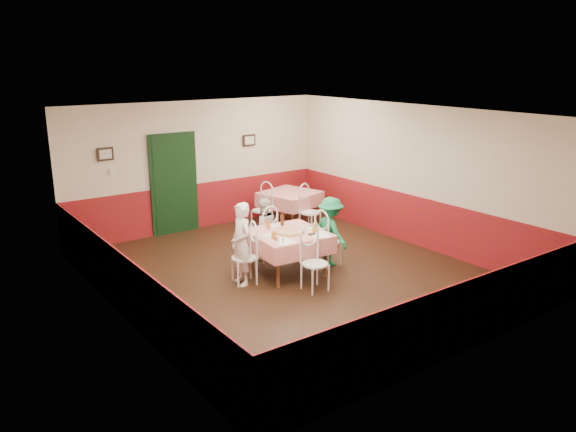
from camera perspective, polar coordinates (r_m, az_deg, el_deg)
floor at (r=9.91m, az=0.41°, el=-5.88°), size 7.00×7.00×0.00m
ceiling at (r=9.25m, az=0.44°, el=10.47°), size 7.00×7.00×0.00m
back_wall at (r=12.42m, az=-9.17°, el=5.09°), size 6.00×0.10×2.80m
front_wall at (r=7.08m, az=17.40°, el=-3.53°), size 6.00×0.10×2.80m
left_wall at (r=8.14m, az=-16.89°, el=-0.99°), size 0.10×7.00×2.80m
right_wall at (r=11.47m, az=12.66°, el=4.03°), size 0.10×7.00×2.80m
wainscot_back at (r=12.60m, az=-8.96°, el=1.05°), size 6.00×0.03×1.00m
wainscot_front at (r=7.42m, az=16.74°, el=-10.08°), size 6.00×0.03×1.00m
wainscot_left at (r=8.44m, az=-16.31°, el=-6.83°), size 0.03×7.00×1.00m
wainscot_right at (r=11.67m, az=12.35°, el=-0.31°), size 0.03×7.00×1.00m
door at (r=12.19m, az=-11.51°, el=3.10°), size 0.96×0.06×2.10m
picture_left at (r=11.56m, az=-18.07°, el=6.00°), size 0.32×0.03×0.26m
picture_right at (r=12.93m, az=-3.96°, el=7.68°), size 0.32×0.03×0.26m
thermostat at (r=11.65m, az=-17.46°, el=4.37°), size 0.10×0.03×0.10m
main_table at (r=9.79m, az=-0.00°, el=-3.81°), size 1.32×1.32×0.77m
second_table at (r=12.68m, az=0.17°, el=0.75°), size 1.37×1.37×0.77m
chair_left at (r=9.38m, az=-4.47°, el=-4.25°), size 0.51×0.51×0.90m
chair_right at (r=10.21m, az=4.10°, el=-2.58°), size 0.46×0.46×0.90m
chair_far at (r=10.47m, az=-2.40°, el=-2.08°), size 0.46×0.46×0.90m
chair_near at (r=9.09m, az=2.77°, el=-4.89°), size 0.44×0.44×0.90m
chair_second_a at (r=12.25m, az=-2.67°, el=0.56°), size 0.51×0.51×0.90m
chair_second_b at (r=12.08m, az=2.26°, el=0.35°), size 0.51×0.51×0.90m
pizza at (r=9.65m, az=0.19°, el=-1.59°), size 0.53×0.53×0.03m
plate_left at (r=9.46m, az=-1.94°, el=-2.02°), size 0.27×0.27×0.01m
plate_right at (r=9.88m, az=2.12°, el=-1.23°), size 0.27×0.27×0.01m
plate_far at (r=10.01m, az=-1.42°, el=-1.00°), size 0.27×0.27×0.01m
glass_a at (r=9.26m, az=-1.47°, el=-2.01°), size 0.08×0.08×0.14m
glass_b at (r=9.67m, az=2.76°, el=-1.19°), size 0.09×0.09×0.16m
glass_c at (r=9.89m, az=-2.01°, el=-0.88°), size 0.08×0.08×0.13m
beer_bottle at (r=10.02m, az=-0.58°, el=-0.29°), size 0.07×0.07×0.24m
shaker_a at (r=9.10m, az=-0.99°, el=-2.48°), size 0.04×0.04×0.09m
shaker_b at (r=9.08m, az=-0.52°, el=-2.53°), size 0.04×0.04×0.09m
shaker_c at (r=9.17m, az=-1.24°, el=-2.33°), size 0.04×0.04×0.09m
menu_left at (r=9.20m, az=-0.57°, el=-2.55°), size 0.32×0.42×0.00m
menu_right at (r=9.56m, az=3.22°, el=-1.88°), size 0.40×0.47×0.00m
wallet at (r=9.55m, az=2.41°, el=-1.83°), size 0.12×0.10×0.02m
diner_left at (r=9.28m, az=-4.78°, el=-2.86°), size 0.39×0.55×1.40m
diner_far at (r=10.47m, az=-2.54°, el=-1.31°), size 0.66×0.57×1.17m
diner_right at (r=10.18m, az=4.35°, el=-1.57°), size 0.50×0.83×1.26m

